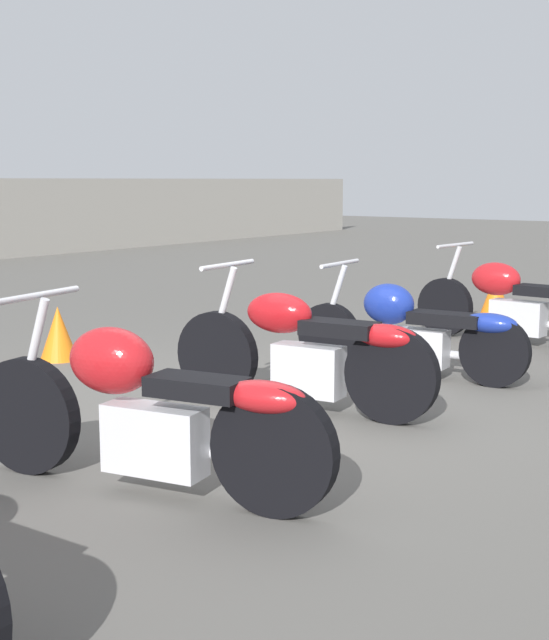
{
  "coord_description": "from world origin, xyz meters",
  "views": [
    {
      "loc": [
        -4.98,
        -3.73,
        1.62
      ],
      "look_at": [
        0.0,
        -0.15,
        0.65
      ],
      "focal_mm": 50.0,
      "sensor_mm": 36.0,
      "label": 1
    }
  ],
  "objects_px": {
    "motorcycle_slot_2": "(306,351)",
    "traffic_cone_far": "(496,293)",
    "traffic_cone_near": "(58,333)",
    "motorcycle_slot_4": "(515,302)",
    "motorcycle_slot_1": "(147,410)",
    "motorcycle_slot_3": "(413,330)"
  },
  "relations": [
    {
      "from": "motorcycle_slot_4",
      "to": "traffic_cone_near",
      "type": "height_order",
      "value": "motorcycle_slot_4"
    },
    {
      "from": "motorcycle_slot_1",
      "to": "traffic_cone_far",
      "type": "height_order",
      "value": "motorcycle_slot_1"
    },
    {
      "from": "motorcycle_slot_4",
      "to": "motorcycle_slot_1",
      "type": "bearing_deg",
      "value": -175.05
    },
    {
      "from": "motorcycle_slot_3",
      "to": "traffic_cone_near",
      "type": "relative_size",
      "value": 4.16
    },
    {
      "from": "motorcycle_slot_2",
      "to": "traffic_cone_far",
      "type": "xyz_separation_m",
      "value": [
        5.16,
        0.68,
        -0.17
      ]
    },
    {
      "from": "motorcycle_slot_1",
      "to": "motorcycle_slot_4",
      "type": "distance_m",
      "value": 5.24
    },
    {
      "from": "motorcycle_slot_1",
      "to": "motorcycle_slot_3",
      "type": "distance_m",
      "value": 3.31
    },
    {
      "from": "motorcycle_slot_3",
      "to": "motorcycle_slot_4",
      "type": "height_order",
      "value": "motorcycle_slot_4"
    },
    {
      "from": "motorcycle_slot_1",
      "to": "motorcycle_slot_3",
      "type": "xyz_separation_m",
      "value": [
        3.31,
        0.16,
        -0.05
      ]
    },
    {
      "from": "motorcycle_slot_2",
      "to": "traffic_cone_near",
      "type": "bearing_deg",
      "value": 80.3
    },
    {
      "from": "traffic_cone_near",
      "to": "motorcycle_slot_4",
      "type": "bearing_deg",
      "value": -43.89
    },
    {
      "from": "motorcycle_slot_3",
      "to": "traffic_cone_far",
      "type": "xyz_separation_m",
      "value": [
        3.73,
        0.79,
        -0.14
      ]
    },
    {
      "from": "motorcycle_slot_2",
      "to": "traffic_cone_near",
      "type": "xyz_separation_m",
      "value": [
        0.19,
        2.82,
        -0.19
      ]
    },
    {
      "from": "traffic_cone_far",
      "to": "motorcycle_slot_3",
      "type": "bearing_deg",
      "value": -168.08
    },
    {
      "from": "motorcycle_slot_2",
      "to": "traffic_cone_near",
      "type": "relative_size",
      "value": 4.19
    },
    {
      "from": "motorcycle_slot_1",
      "to": "traffic_cone_far",
      "type": "xyz_separation_m",
      "value": [
        7.03,
        0.95,
        -0.19
      ]
    },
    {
      "from": "motorcycle_slot_2",
      "to": "motorcycle_slot_3",
      "type": "xyz_separation_m",
      "value": [
        1.43,
        -0.11,
        -0.03
      ]
    },
    {
      "from": "motorcycle_slot_2",
      "to": "motorcycle_slot_4",
      "type": "bearing_deg",
      "value": -9.98
    },
    {
      "from": "motorcycle_slot_2",
      "to": "traffic_cone_far",
      "type": "relative_size",
      "value": 3.93
    },
    {
      "from": "motorcycle_slot_2",
      "to": "traffic_cone_near",
      "type": "height_order",
      "value": "motorcycle_slot_2"
    },
    {
      "from": "motorcycle_slot_2",
      "to": "motorcycle_slot_3",
      "type": "relative_size",
      "value": 1.01
    },
    {
      "from": "motorcycle_slot_1",
      "to": "motorcycle_slot_4",
      "type": "height_order",
      "value": "motorcycle_slot_1"
    }
  ]
}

